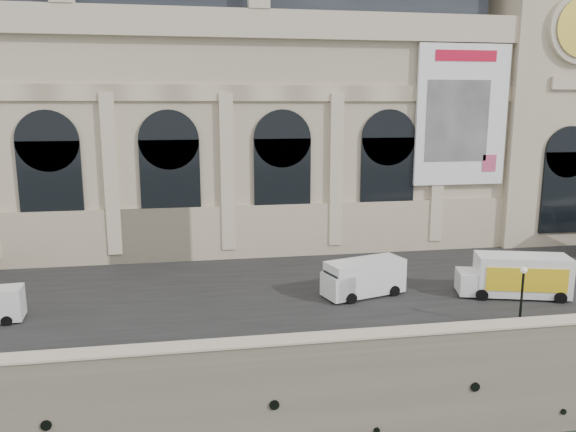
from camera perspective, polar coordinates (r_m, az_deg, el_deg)
The scene contains 8 objects.
quay at distance 65.52m, azimuth -7.60°, elevation -3.90°, with size 160.00×70.00×6.00m, color gray.
street at distance 44.54m, azimuth -6.63°, elevation -7.09°, with size 160.00×24.00×0.06m, color #2D2D2D.
parapet at distance 31.86m, azimuth -5.26°, elevation -13.59°, with size 160.00×1.40×1.21m.
museum at distance 59.25m, azimuth -13.75°, elevation 10.66°, with size 69.00×18.70×29.10m.
clock_pavilion at distance 66.86m, azimuth 23.61°, elevation 13.26°, with size 13.00×14.72×36.70m.
van_c at distance 41.99m, azimuth 7.38°, elevation -6.30°, with size 6.51×3.91×2.72m.
box_truck at distance 44.80m, azimuth 22.09°, elevation -5.67°, with size 8.21×4.52×3.16m.
lamp_right at distance 38.34m, azimuth 22.63°, elevation -7.77°, with size 0.42×0.42×4.13m.
Camera 1 is at (-2.07, -28.26, 19.94)m, focal length 35.00 mm.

